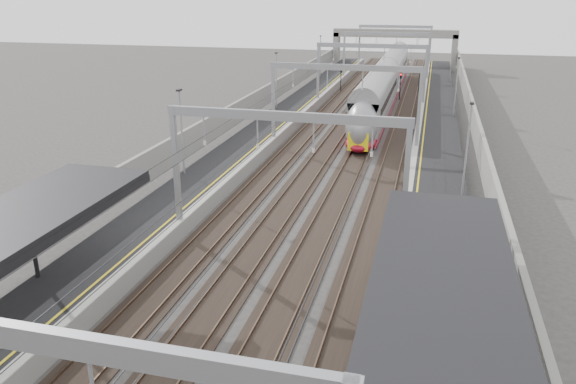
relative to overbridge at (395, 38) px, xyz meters
The scene contains 12 objects.
platform_left 55.79m from the overbridge, 98.28° to the right, with size 4.00×120.00×1.00m, color black.
platform_right 55.79m from the overbridge, 81.72° to the right, with size 4.00×120.00×1.00m, color black.
tracks 55.25m from the overbridge, 90.00° to the right, with size 11.40×140.00×0.20m.
overhead_line 48.39m from the overbridge, 90.00° to the right, with size 13.00×140.00×6.60m.
overbridge is the anchor object (origin of this frame).
wall_left 56.25m from the overbridge, 101.51° to the right, with size 0.30×120.00×3.20m, color gray.
wall_right 56.25m from the overbridge, 78.49° to the right, with size 0.30×120.00×3.20m, color gray.
train 35.81m from the overbridge, 87.59° to the right, with size 2.80×50.95×4.42m.
bench 88.09m from the overbridge, 84.74° to the right, with size 0.96×1.73×0.87m.
signal_green 27.91m from the overbridge, 100.80° to the right, with size 0.32×0.32×3.48m.
signal_red_near 31.39m from the overbridge, 84.12° to the right, with size 0.32×0.32×3.48m.
signal_red_far 25.48m from the overbridge, 77.68° to the right, with size 0.32×0.32×3.48m.
Camera 1 is at (7.15, -5.42, 13.43)m, focal length 35.00 mm.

